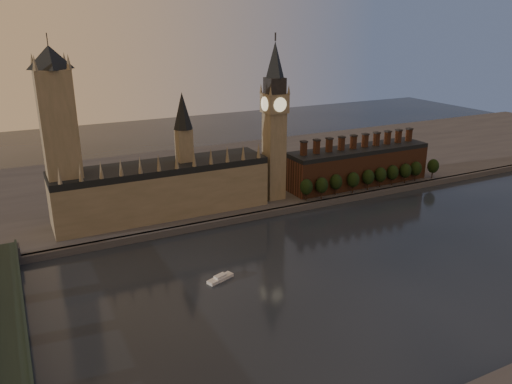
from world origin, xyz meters
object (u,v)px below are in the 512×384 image
big_ben (274,120)px  westminster_bridge (12,358)px  victoria_tower (60,135)px  river_boat (220,278)px

big_ben → westminster_bridge: 205.83m
victoria_tower → westminster_bridge: victoria_tower is taller
big_ben → westminster_bridge: bearing=-145.7°
victoria_tower → big_ben: 130.12m
big_ben → westminster_bridge: big_ben is taller
westminster_bridge → river_boat: 95.94m
victoria_tower → westminster_bridge: size_ratio=0.54×
westminster_bridge → river_boat: (90.78, 30.38, -6.36)m
big_ben → river_boat: bearing=-132.0°
westminster_bridge → victoria_tower: bearing=73.4°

